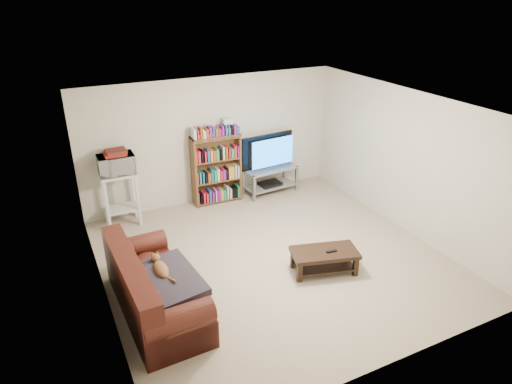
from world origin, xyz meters
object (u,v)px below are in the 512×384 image
coffee_table (324,257)px  bookshelf (216,168)px  tv_stand (270,176)px  sofa (151,292)px

coffee_table → bookshelf: 3.02m
tv_stand → bookshelf: bearing=170.5°
sofa → bookshelf: bearing=51.6°
sofa → coffee_table: sofa is taller
coffee_table → tv_stand: bearing=93.8°
sofa → tv_stand: 4.10m
sofa → coffee_table: bearing=-6.9°
sofa → tv_stand: bearing=38.1°
sofa → bookshelf: bookshelf is taller
coffee_table → tv_stand: (0.60, 2.86, 0.12)m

